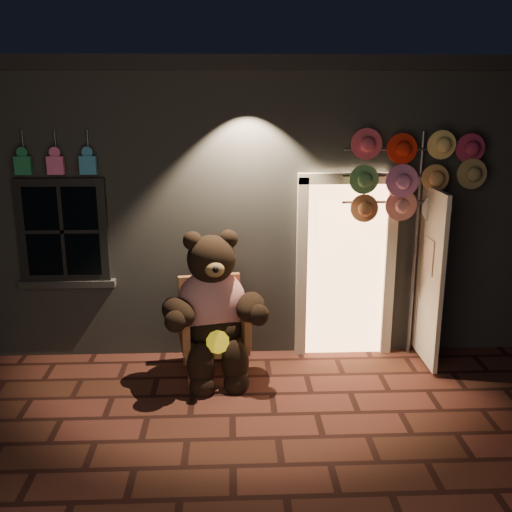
{
  "coord_description": "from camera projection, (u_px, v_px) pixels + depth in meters",
  "views": [
    {
      "loc": [
        0.01,
        -5.27,
        3.06
      ],
      "look_at": [
        0.27,
        1.0,
        1.35
      ],
      "focal_mm": 42.0,
      "sensor_mm": 36.0,
      "label": 1
    }
  ],
  "objects": [
    {
      "name": "wicker_armchair",
      "position": [
        213.0,
        326.0,
        6.72
      ],
      "size": [
        0.83,
        0.77,
        1.07
      ],
      "rotation": [
        0.0,
        0.0,
        0.17
      ],
      "color": "#96613A",
      "rests_on": "ground"
    },
    {
      "name": "shop_building",
      "position": [
        230.0,
        182.0,
        9.27
      ],
      "size": [
        7.3,
        5.95,
        3.51
      ],
      "color": "slate",
      "rests_on": "ground"
    },
    {
      "name": "ground",
      "position": [
        232.0,
        415.0,
        5.88
      ],
      "size": [
        60.0,
        60.0,
        0.0
      ],
      "primitive_type": "plane",
      "color": "#582921",
      "rests_on": "ground"
    },
    {
      "name": "hat_rack",
      "position": [
        413.0,
        177.0,
        6.63
      ],
      "size": [
        1.58,
        0.22,
        2.68
      ],
      "color": "#59595E",
      "rests_on": "ground"
    },
    {
      "name": "teddy_bear",
      "position": [
        213.0,
        309.0,
        6.52
      ],
      "size": [
        1.22,
        1.04,
        1.71
      ],
      "rotation": [
        0.0,
        0.0,
        0.17
      ],
      "color": "#AA1217",
      "rests_on": "ground"
    }
  ]
}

